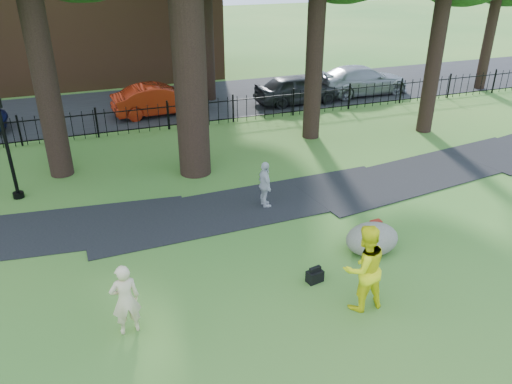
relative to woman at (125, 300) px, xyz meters
name	(u,v)px	position (x,y,z in m)	size (l,w,h in m)	color
ground	(265,284)	(3.26, 0.55, -0.83)	(120.00, 120.00, 0.00)	#2F6C25
footpath	(250,206)	(4.26, 4.45, -0.83)	(36.00, 2.60, 0.03)	black
street	(154,105)	(3.26, 16.55, -0.83)	(80.00, 7.00, 0.02)	black
iron_fence	(168,116)	(3.26, 12.55, -0.23)	(44.00, 0.04, 1.20)	black
woman	(125,300)	(0.00, 0.00, 0.00)	(0.60, 0.40, 1.65)	beige
man	(364,268)	(5.00, -0.93, 0.21)	(1.00, 0.78, 2.06)	#FFF715
pedestrian	(265,185)	(4.67, 4.27, -0.08)	(0.88, 0.37, 1.50)	silver
boulder	(372,237)	(6.44, 0.96, -0.40)	(1.44, 1.09, 0.84)	#5D584D
lamppost	(8,150)	(-2.59, 7.55, 0.84)	(0.34, 0.34, 3.39)	black
backpack	(315,276)	(4.44, 0.24, -0.68)	(0.39, 0.24, 0.29)	black
red_bag	(376,224)	(7.23, 1.98, -0.72)	(0.31, 0.20, 0.22)	maroon
red_sedan	(159,99)	(3.31, 14.88, -0.10)	(1.54, 4.42, 1.46)	#9C210C
grey_car	(297,89)	(10.25, 14.38, -0.08)	(1.75, 4.35, 1.48)	#222325
silver_car	(362,80)	(14.28, 14.81, -0.06)	(2.14, 5.27, 1.53)	#97999F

